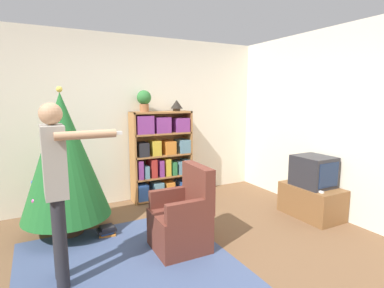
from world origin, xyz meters
TOP-DOWN VIEW (x-y plane):
  - ground_plane at (0.00, 0.00)m, footprint 14.00×14.00m
  - wall_back at (0.00, 2.22)m, footprint 8.00×0.10m
  - wall_right at (2.45, 0.00)m, footprint 0.10×8.00m
  - area_rug at (-0.51, 0.32)m, footprint 2.04×1.98m
  - bookshelf at (0.56, 1.99)m, footprint 0.98×0.30m
  - tv_stand at (2.13, 0.32)m, footprint 0.50×0.80m
  - television at (2.13, 0.32)m, footprint 0.44×0.50m
  - game_remote at (1.98, 0.08)m, footprint 0.04×0.12m
  - christmas_tree at (-0.95, 1.35)m, footprint 1.04×1.04m
  - armchair at (0.14, 0.36)m, footprint 0.58×0.57m
  - standing_person at (-1.10, 0.29)m, footprint 0.63×0.47m
  - potted_plant at (0.29, 2.00)m, footprint 0.22×0.22m
  - table_lamp at (0.84, 2.00)m, footprint 0.20×0.20m
  - book_pile_near_tree at (-0.55, 1.05)m, footprint 0.22×0.17m

SIDE VIEW (x-z plane):
  - ground_plane at x=0.00m, z-range 0.00..0.00m
  - area_rug at x=-0.51m, z-range 0.00..0.01m
  - book_pile_near_tree at x=-0.55m, z-range 0.00..0.12m
  - tv_stand at x=2.13m, z-range 0.00..0.44m
  - armchair at x=0.14m, z-range -0.14..0.78m
  - game_remote at x=1.98m, z-range 0.44..0.46m
  - television at x=2.13m, z-range 0.44..0.86m
  - bookshelf at x=0.56m, z-range 0.01..1.44m
  - standing_person at x=-1.10m, z-range 0.15..1.76m
  - christmas_tree at x=-0.95m, z-range 0.07..1.85m
  - wall_back at x=0.00m, z-range 0.00..2.60m
  - wall_right at x=2.45m, z-range 0.00..2.60m
  - table_lamp at x=0.84m, z-range 1.45..1.63m
  - potted_plant at x=0.29m, z-range 1.46..1.79m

